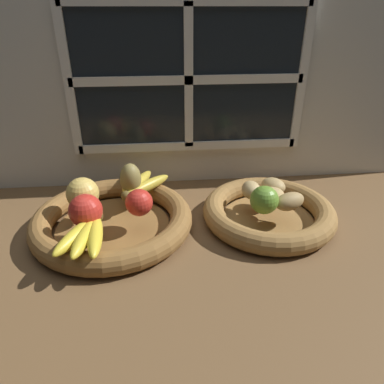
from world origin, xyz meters
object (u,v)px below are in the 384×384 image
(apple_golden_left, at_px, (83,193))
(apple_red_right, at_px, (139,203))
(chili_pepper, at_px, (274,199))
(fruit_bowl_left, at_px, (113,220))
(banana_bunch_front, at_px, (86,234))
(potato_back, at_px, (273,186))
(banana_bunch_back, at_px, (138,184))
(fruit_bowl_right, at_px, (268,212))
(apple_red_front, at_px, (86,211))
(potato_oblong, at_px, (251,190))
(pear_brown, at_px, (131,179))
(potato_large, at_px, (270,195))
(potato_small, at_px, (290,201))
(lime_near, at_px, (264,200))

(apple_golden_left, xyz_separation_m, apple_red_right, (0.14, -0.05, -0.01))
(chili_pepper, bearing_deg, fruit_bowl_left, -158.79)
(banana_bunch_front, relative_size, potato_back, 2.54)
(apple_golden_left, height_order, banana_bunch_back, apple_golden_left)
(fruit_bowl_right, xyz_separation_m, apple_red_front, (-0.44, -0.06, 0.07))
(banana_bunch_front, distance_m, chili_pepper, 0.45)
(potato_oblong, bearing_deg, apple_red_right, -168.52)
(apple_red_front, relative_size, chili_pepper, 0.67)
(apple_red_right, xyz_separation_m, potato_oblong, (0.28, 0.06, -0.01))
(pear_brown, distance_m, potato_back, 0.37)
(apple_red_right, xyz_separation_m, banana_bunch_front, (-0.11, -0.09, -0.02))
(apple_golden_left, relative_size, potato_back, 1.19)
(apple_red_right, height_order, potato_oblong, apple_red_right)
(fruit_bowl_left, height_order, banana_bunch_front, banana_bunch_front)
(apple_red_front, relative_size, potato_large, 1.05)
(fruit_bowl_right, height_order, potato_back, potato_back)
(apple_golden_left, xyz_separation_m, banana_bunch_front, (0.03, -0.14, -0.02))
(pear_brown, bearing_deg, apple_red_front, -122.87)
(pear_brown, bearing_deg, fruit_bowl_right, -13.20)
(banana_bunch_back, bearing_deg, potato_small, -21.11)
(apple_golden_left, distance_m, banana_bunch_back, 0.15)
(fruit_bowl_left, height_order, apple_red_front, apple_red_front)
(banana_bunch_back, bearing_deg, potato_oblong, -14.24)
(apple_red_front, height_order, potato_large, apple_red_front)
(fruit_bowl_left, relative_size, potato_back, 5.97)
(banana_bunch_front, distance_m, potato_back, 0.48)
(banana_bunch_front, xyz_separation_m, lime_near, (0.40, 0.08, 0.02))
(apple_red_front, xyz_separation_m, pear_brown, (0.09, 0.14, 0.00))
(apple_golden_left, relative_size, potato_oblong, 1.19)
(pear_brown, bearing_deg, lime_near, -21.57)
(lime_near, bearing_deg, potato_small, 6.67)
(fruit_bowl_left, bearing_deg, potato_oblong, 5.19)
(apple_red_front, height_order, potato_oblong, apple_red_front)
(apple_golden_left, xyz_separation_m, potato_back, (0.48, 0.03, -0.02))
(fruit_bowl_right, distance_m, potato_oblong, 0.07)
(banana_bunch_front, bearing_deg, fruit_bowl_left, 72.74)
(pear_brown, relative_size, potato_small, 1.05)
(apple_golden_left, bearing_deg, lime_near, -8.53)
(potato_back, bearing_deg, apple_golden_left, -176.43)
(apple_red_front, height_order, lime_near, apple_red_front)
(fruit_bowl_right, height_order, banana_bunch_front, banana_bunch_front)
(fruit_bowl_left, relative_size, chili_pepper, 3.51)
(potato_small, bearing_deg, apple_red_front, -177.23)
(apple_red_front, height_order, banana_bunch_back, apple_red_front)
(potato_large, bearing_deg, apple_red_front, -172.27)
(potato_back, bearing_deg, lime_near, -118.98)
(apple_red_front, relative_size, potato_oblong, 1.14)
(pear_brown, relative_size, chili_pepper, 0.76)
(banana_bunch_front, bearing_deg, banana_bunch_back, 66.70)
(potato_large, distance_m, chili_pepper, 0.01)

